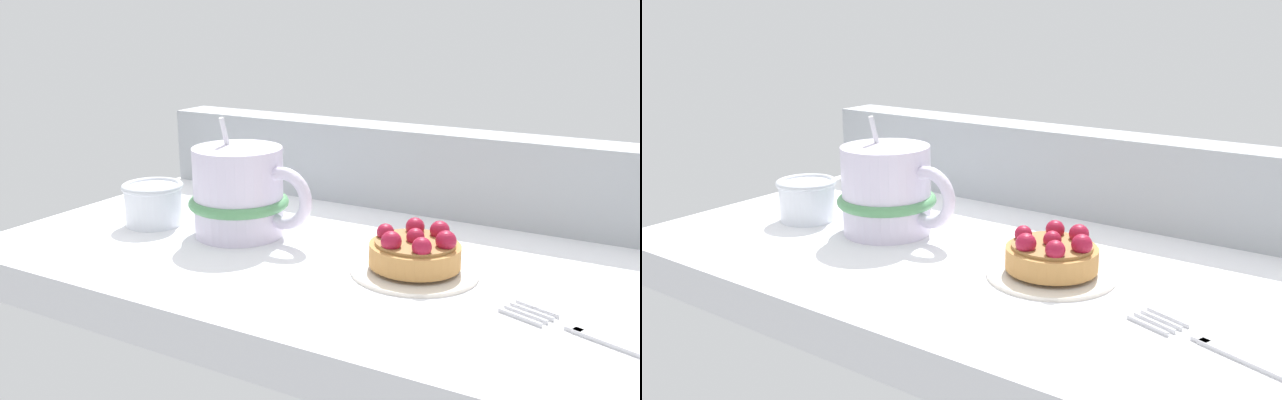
{
  "view_description": "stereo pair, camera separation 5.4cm",
  "coord_description": "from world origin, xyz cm",
  "views": [
    {
      "loc": [
        26.69,
        -52.29,
        21.11
      ],
      "look_at": [
        -2.36,
        -1.87,
        4.87
      ],
      "focal_mm": 38.24,
      "sensor_mm": 36.0,
      "label": 1
    },
    {
      "loc": [
        31.28,
        -49.36,
        21.11
      ],
      "look_at": [
        -2.36,
        -1.87,
        4.87
      ],
      "focal_mm": 38.24,
      "sensor_mm": 36.0,
      "label": 2
    }
  ],
  "objects": [
    {
      "name": "ground_plane",
      "position": [
        0.0,
        0.0,
        -1.86
      ],
      "size": [
        65.2,
        36.82,
        3.71
      ],
      "primitive_type": "cube",
      "color": "white"
    },
    {
      "name": "window_rail_back",
      "position": [
        0.0,
        15.78,
        4.44
      ],
      "size": [
        63.9,
        5.26,
        8.87
      ],
      "primitive_type": "cube",
      "color": "#9EA3A8",
      "rests_on": "ground_plane"
    },
    {
      "name": "dessert_plate",
      "position": [
        6.99,
        -2.38,
        0.32
      ],
      "size": [
        10.69,
        10.69,
        0.68
      ],
      "color": "silver",
      "rests_on": "ground_plane"
    },
    {
      "name": "raspberry_tart",
      "position": [
        7.03,
        -2.4,
        2.01
      ],
      "size": [
        7.61,
        7.61,
        3.44
      ],
      "color": "#B77F42",
      "rests_on": "dessert_plate"
    },
    {
      "name": "coffee_mug",
      "position": [
        -11.44,
        -1.37,
        4.18
      ],
      "size": [
        13.01,
        9.7,
        11.35
      ],
      "color": "silver",
      "rests_on": "ground_plane"
    },
    {
      "name": "dessert_fork",
      "position": [
        23.36,
        -8.03,
        0.3
      ],
      "size": [
        16.49,
        6.99,
        0.6
      ],
      "color": "#B7B7BC",
      "rests_on": "ground_plane"
    },
    {
      "name": "sugar_bowl",
      "position": [
        -21.2,
        -3.11,
        2.29
      ],
      "size": [
        6.19,
        6.19,
        4.29
      ],
      "color": "silver",
      "rests_on": "ground_plane"
    }
  ]
}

